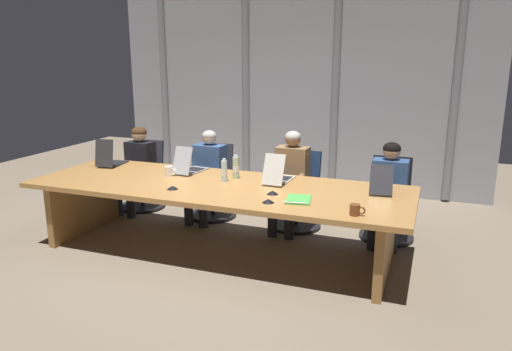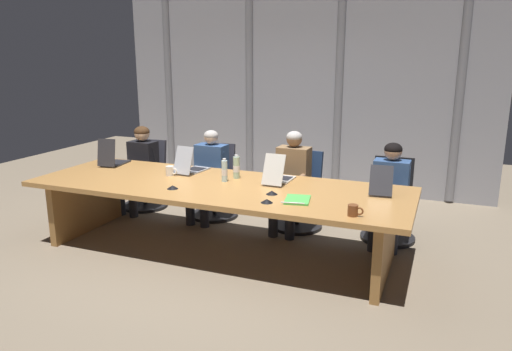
# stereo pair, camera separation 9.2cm
# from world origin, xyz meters

# --- Properties ---
(ground_plane) EXTENTS (11.47, 11.47, 0.00)m
(ground_plane) POSITION_xyz_m (0.00, 0.00, 0.00)
(ground_plane) COLOR #7F705B
(conference_table) EXTENTS (3.90, 1.32, 0.73)m
(conference_table) POSITION_xyz_m (0.00, 0.00, 0.59)
(conference_table) COLOR #B77F42
(conference_table) RESTS_ON ground_plane
(curtain_backdrop) EXTENTS (5.74, 0.17, 3.01)m
(curtain_backdrop) POSITION_xyz_m (-0.00, 2.81, 1.51)
(curtain_backdrop) COLOR #9999A0
(curtain_backdrop) RESTS_ON ground_plane
(laptop_left_end) EXTENTS (0.27, 0.43, 0.34)m
(laptop_left_end) POSITION_xyz_m (-1.56, 0.34, 0.79)
(laptop_left_end) COLOR #2D2D33
(laptop_left_end) RESTS_ON conference_table
(laptop_left_mid) EXTENTS (0.26, 0.46, 0.31)m
(laptop_left_mid) POSITION_xyz_m (-0.51, 0.37, 0.79)
(laptop_left_mid) COLOR #A8ADB7
(laptop_left_mid) RESTS_ON conference_table
(laptop_center) EXTENTS (0.23, 0.48, 0.32)m
(laptop_center) POSITION_xyz_m (0.56, 0.33, 0.79)
(laptop_center) COLOR beige
(laptop_center) RESTS_ON conference_table
(laptop_right_mid) EXTENTS (0.26, 0.48, 0.28)m
(laptop_right_mid) POSITION_xyz_m (1.59, 0.36, 0.78)
(laptop_right_mid) COLOR #2D2D33
(laptop_right_mid) RESTS_ON conference_table
(office_chair_left_end) EXTENTS (0.60, 0.60, 0.89)m
(office_chair_left_end) POSITION_xyz_m (-1.60, 1.05, 0.33)
(office_chair_left_end) COLOR #2D2D38
(office_chair_left_end) RESTS_ON ground_plane
(office_chair_left_mid) EXTENTS (0.60, 0.61, 0.91)m
(office_chair_left_mid) POSITION_xyz_m (-0.55, 1.05, 0.34)
(office_chair_left_mid) COLOR #2D2D38
(office_chair_left_mid) RESTS_ON ground_plane
(office_chair_center) EXTENTS (0.60, 0.60, 0.90)m
(office_chair_center) POSITION_xyz_m (0.56, 1.05, 0.33)
(office_chair_center) COLOR navy
(office_chair_center) RESTS_ON ground_plane
(office_chair_right_mid) EXTENTS (0.60, 0.60, 0.90)m
(office_chair_right_mid) POSITION_xyz_m (1.62, 1.05, 0.33)
(office_chair_right_mid) COLOR black
(office_chair_right_mid) RESTS_ON ground_plane
(person_left_end) EXTENTS (0.39, 0.56, 1.11)m
(person_left_end) POSITION_xyz_m (-1.58, 0.89, 0.63)
(person_left_end) COLOR black
(person_left_end) RESTS_ON ground_plane
(person_left_mid) EXTENTS (0.40, 0.56, 1.11)m
(person_left_mid) POSITION_xyz_m (-0.56, 0.89, 0.62)
(person_left_mid) COLOR #335184
(person_left_mid) RESTS_ON ground_plane
(person_center) EXTENTS (0.39, 0.56, 1.16)m
(person_center) POSITION_xyz_m (0.51, 0.90, 0.65)
(person_center) COLOR olive
(person_center) RESTS_ON ground_plane
(person_right_mid) EXTENTS (0.39, 0.55, 1.10)m
(person_right_mid) POSITION_xyz_m (1.62, 0.89, 0.62)
(person_right_mid) COLOR #335184
(person_right_mid) RESTS_ON ground_plane
(water_bottle_primary) EXTENTS (0.06, 0.06, 0.25)m
(water_bottle_primary) POSITION_xyz_m (0.02, 0.14, 0.84)
(water_bottle_primary) COLOR silver
(water_bottle_primary) RESTS_ON conference_table
(water_bottle_secondary) EXTENTS (0.07, 0.07, 0.26)m
(water_bottle_secondary) POSITION_xyz_m (0.08, 0.31, 0.84)
(water_bottle_secondary) COLOR #ADD1B2
(water_bottle_secondary) RESTS_ON conference_table
(coffee_mug_near) EXTENTS (0.13, 0.08, 0.09)m
(coffee_mug_near) POSITION_xyz_m (1.48, -0.48, 0.77)
(coffee_mug_near) COLOR brown
(coffee_mug_near) RESTS_ON conference_table
(coffee_mug_far) EXTENTS (0.13, 0.09, 0.11)m
(coffee_mug_far) POSITION_xyz_m (-0.64, 0.15, 0.78)
(coffee_mug_far) COLOR white
(coffee_mug_far) RESTS_ON conference_table
(conference_mic_left_side) EXTENTS (0.11, 0.11, 0.03)m
(conference_mic_left_side) POSITION_xyz_m (0.69, -0.40, 0.74)
(conference_mic_left_side) COLOR black
(conference_mic_left_side) RESTS_ON conference_table
(conference_mic_middle) EXTENTS (0.11, 0.11, 0.03)m
(conference_mic_middle) POSITION_xyz_m (0.64, -0.13, 0.74)
(conference_mic_middle) COLOR black
(conference_mic_middle) RESTS_ON conference_table
(conference_mic_right_side) EXTENTS (0.11, 0.11, 0.03)m
(conference_mic_right_side) POSITION_xyz_m (-0.34, -0.31, 0.74)
(conference_mic_right_side) COLOR black
(conference_mic_right_side) RESTS_ON conference_table
(spiral_notepad) EXTENTS (0.27, 0.34, 0.03)m
(spiral_notepad) POSITION_xyz_m (0.93, -0.24, 0.73)
(spiral_notepad) COLOR #4CB74C
(spiral_notepad) RESTS_ON conference_table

